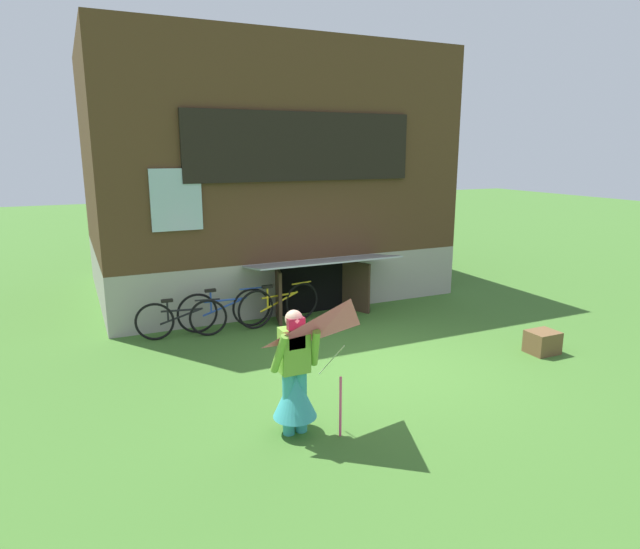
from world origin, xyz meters
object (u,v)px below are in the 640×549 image
object	(u,v)px
bicycle_yellow	(279,304)
bicycle_blue	(225,309)
bicycle_black	(182,319)
kite	(350,340)
person	(295,383)
wooden_crate	(542,342)

from	to	relation	value
bicycle_yellow	bicycle_blue	xyz separation A→B (m)	(-1.04, 0.11, -0.00)
bicycle_black	bicycle_blue	bearing A→B (deg)	20.00
kite	bicycle_black	bearing A→B (deg)	102.13
person	bicycle_black	world-z (taller)	person
bicycle_yellow	bicycle_black	world-z (taller)	bicycle_yellow
kite	bicycle_yellow	bearing A→B (deg)	78.90
bicycle_blue	wooden_crate	distance (m)	5.58
bicycle_blue	wooden_crate	bearing A→B (deg)	-34.78
kite	wooden_crate	bearing A→B (deg)	16.49
person	bicycle_black	bearing A→B (deg)	115.89
person	kite	xyz separation A→B (m)	(0.42, -0.58, 0.65)
kite	wooden_crate	distance (m)	4.60
person	wooden_crate	xyz separation A→B (m)	(4.70, 0.69, -0.45)
bicycle_yellow	bicycle_blue	world-z (taller)	bicycle_yellow
bicycle_blue	bicycle_yellow	bearing A→B (deg)	-3.69
bicycle_blue	wooden_crate	size ratio (longest dim) A/B	3.69
bicycle_blue	wooden_crate	world-z (taller)	bicycle_blue
person	bicycle_black	xyz separation A→B (m)	(-0.56, 3.94, -0.28)
bicycle_blue	bicycle_black	xyz separation A→B (m)	(-0.83, -0.14, -0.03)
kite	bicycle_blue	xyz separation A→B (m)	(-0.15, 4.66, -0.90)
kite	person	bearing A→B (deg)	125.77
person	bicycle_blue	xyz separation A→B (m)	(0.27, 4.08, -0.25)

